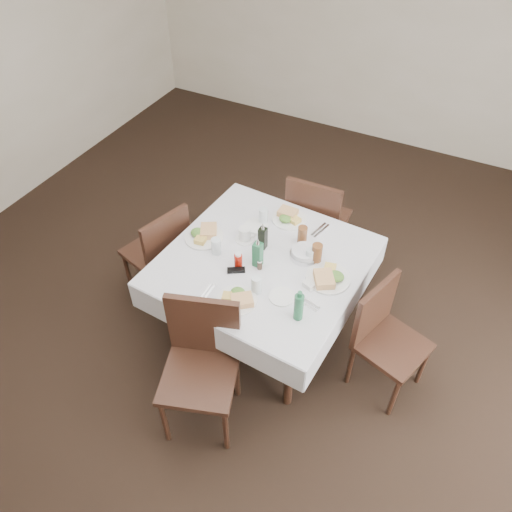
# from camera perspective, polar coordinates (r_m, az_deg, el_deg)

# --- Properties ---
(ground_plane) EXTENTS (7.00, 7.00, 0.00)m
(ground_plane) POSITION_cam_1_polar(r_m,az_deg,el_deg) (3.95, -1.20, -10.26)
(ground_plane) COLOR black
(room_shell) EXTENTS (6.04, 7.04, 2.80)m
(room_shell) POSITION_cam_1_polar(r_m,az_deg,el_deg) (2.75, -1.72, 11.06)
(room_shell) COLOR beige
(room_shell) RESTS_ON ground
(dining_table) EXTENTS (1.43, 1.43, 0.76)m
(dining_table) POSITION_cam_1_polar(r_m,az_deg,el_deg) (3.55, 0.90, -1.31)
(dining_table) COLOR black
(dining_table) RESTS_ON ground
(chair_north) EXTENTS (0.47, 0.47, 0.97)m
(chair_north) POSITION_cam_1_polar(r_m,az_deg,el_deg) (4.19, 6.81, 4.31)
(chair_north) COLOR black
(chair_north) RESTS_ON ground
(chair_south) EXTENTS (0.59, 0.59, 0.98)m
(chair_south) POSITION_cam_1_polar(r_m,az_deg,el_deg) (3.23, -6.22, -11.39)
(chair_south) COLOR black
(chair_south) RESTS_ON ground
(chair_east) EXTENTS (0.53, 0.53, 0.89)m
(chair_east) POSITION_cam_1_polar(r_m,az_deg,el_deg) (3.50, 14.41, -8.42)
(chair_east) COLOR black
(chair_east) RESTS_ON ground
(chair_west) EXTENTS (0.53, 0.53, 0.91)m
(chair_west) POSITION_cam_1_polar(r_m,az_deg,el_deg) (3.99, -10.79, 0.73)
(chair_west) COLOR black
(chair_west) RESTS_ON ground
(meal_north) EXTENTS (0.27, 0.27, 0.06)m
(meal_north) POSITION_cam_1_polar(r_m,az_deg,el_deg) (3.81, 3.75, 4.46)
(meal_north) COLOR white
(meal_north) RESTS_ON dining_table
(meal_south) EXTENTS (0.26, 0.26, 0.06)m
(meal_south) POSITION_cam_1_polar(r_m,az_deg,el_deg) (3.22, -2.09, -4.89)
(meal_south) COLOR white
(meal_south) RESTS_ON dining_table
(meal_east) EXTENTS (0.30, 0.30, 0.07)m
(meal_east) POSITION_cam_1_polar(r_m,az_deg,el_deg) (3.37, 8.27, -2.42)
(meal_east) COLOR white
(meal_east) RESTS_ON dining_table
(meal_west) EXTENTS (0.29, 0.29, 0.06)m
(meal_west) POSITION_cam_1_polar(r_m,az_deg,el_deg) (3.67, -5.96, 2.45)
(meal_west) COLOR white
(meal_west) RESTS_ON dining_table
(side_plate_a) EXTENTS (0.18, 0.18, 0.01)m
(side_plate_a) POSITION_cam_1_polar(r_m,az_deg,el_deg) (3.75, 0.04, 3.46)
(side_plate_a) COLOR white
(side_plate_a) RESTS_ON dining_table
(side_plate_b) EXTENTS (0.17, 0.17, 0.01)m
(side_plate_b) POSITION_cam_1_polar(r_m,az_deg,el_deg) (3.25, 2.95, -4.65)
(side_plate_b) COLOR white
(side_plate_b) RESTS_ON dining_table
(water_n) EXTENTS (0.07, 0.07, 0.13)m
(water_n) POSITION_cam_1_polar(r_m,az_deg,el_deg) (3.75, 0.83, 4.62)
(water_n) COLOR silver
(water_n) RESTS_ON dining_table
(water_s) EXTENTS (0.07, 0.07, 0.13)m
(water_s) POSITION_cam_1_polar(r_m,az_deg,el_deg) (3.24, 0.07, -3.28)
(water_s) COLOR silver
(water_s) RESTS_ON dining_table
(water_e) EXTENTS (0.06, 0.06, 0.11)m
(water_e) POSITION_cam_1_polar(r_m,az_deg,el_deg) (3.46, 6.19, 0.03)
(water_e) COLOR silver
(water_e) RESTS_ON dining_table
(water_w) EXTENTS (0.07, 0.07, 0.13)m
(water_w) POSITION_cam_1_polar(r_m,az_deg,el_deg) (3.51, -4.58, 1.13)
(water_w) COLOR silver
(water_w) RESTS_ON dining_table
(iced_tea_a) EXTENTS (0.07, 0.07, 0.14)m
(iced_tea_a) POSITION_cam_1_polar(r_m,az_deg,el_deg) (3.59, 5.31, 2.40)
(iced_tea_a) COLOR brown
(iced_tea_a) RESTS_ON dining_table
(iced_tea_b) EXTENTS (0.07, 0.07, 0.15)m
(iced_tea_b) POSITION_cam_1_polar(r_m,az_deg,el_deg) (3.45, 6.96, 0.28)
(iced_tea_b) COLOR brown
(iced_tea_b) RESTS_ON dining_table
(bread_basket) EXTENTS (0.20, 0.20, 0.07)m
(bread_basket) POSITION_cam_1_polar(r_m,az_deg,el_deg) (3.51, 5.53, 0.28)
(bread_basket) COLOR silver
(bread_basket) RESTS_ON dining_table
(oil_cruet_dark) EXTENTS (0.05, 0.05, 0.22)m
(oil_cruet_dark) POSITION_cam_1_polar(r_m,az_deg,el_deg) (3.52, 0.78, 2.17)
(oil_cruet_dark) COLOR black
(oil_cruet_dark) RESTS_ON dining_table
(oil_cruet_green) EXTENTS (0.06, 0.06, 0.25)m
(oil_cruet_green) POSITION_cam_1_polar(r_m,az_deg,el_deg) (3.38, 0.20, 0.28)
(oil_cruet_green) COLOR #20653C
(oil_cruet_green) RESTS_ON dining_table
(ketchup_bottle) EXTENTS (0.06, 0.06, 0.12)m
(ketchup_bottle) POSITION_cam_1_polar(r_m,az_deg,el_deg) (3.41, -2.04, -0.49)
(ketchup_bottle) COLOR #A51307
(ketchup_bottle) RESTS_ON dining_table
(salt_shaker) EXTENTS (0.04, 0.04, 0.09)m
(salt_shaker) POSITION_cam_1_polar(r_m,az_deg,el_deg) (3.47, 0.35, 0.20)
(salt_shaker) COLOR white
(salt_shaker) RESTS_ON dining_table
(pepper_shaker) EXTENTS (0.03, 0.03, 0.08)m
(pepper_shaker) POSITION_cam_1_polar(r_m,az_deg,el_deg) (3.40, 0.42, -0.97)
(pepper_shaker) COLOR #3D2C20
(pepper_shaker) RESTS_ON dining_table
(coffee_mug) EXTENTS (0.16, 0.14, 0.10)m
(coffee_mug) POSITION_cam_1_polar(r_m,az_deg,el_deg) (3.61, -1.25, 2.47)
(coffee_mug) COLOR white
(coffee_mug) RESTS_ON dining_table
(sunglasses) EXTENTS (0.13, 0.10, 0.03)m
(sunglasses) POSITION_cam_1_polar(r_m,az_deg,el_deg) (3.40, -2.28, -1.63)
(sunglasses) COLOR black
(sunglasses) RESTS_ON dining_table
(green_bottle) EXTENTS (0.06, 0.06, 0.23)m
(green_bottle) POSITION_cam_1_polar(r_m,az_deg,el_deg) (3.08, 4.90, -5.77)
(green_bottle) COLOR #20653C
(green_bottle) RESTS_ON dining_table
(sugar_caddy) EXTENTS (0.09, 0.07, 0.04)m
(sugar_caddy) POSITION_cam_1_polar(r_m,az_deg,el_deg) (3.31, 6.01, -3.36)
(sugar_caddy) COLOR white
(sugar_caddy) RESTS_ON dining_table
(cutlery_n) EXTENTS (0.09, 0.19, 0.01)m
(cutlery_n) POSITION_cam_1_polar(r_m,az_deg,el_deg) (3.75, 7.34, 2.95)
(cutlery_n) COLOR silver
(cutlery_n) RESTS_ON dining_table
(cutlery_s) EXTENTS (0.04, 0.16, 0.01)m
(cutlery_s) POSITION_cam_1_polar(r_m,az_deg,el_deg) (3.29, -5.63, -4.18)
(cutlery_s) COLOR silver
(cutlery_s) RESTS_ON dining_table
(cutlery_e) EXTENTS (0.19, 0.09, 0.01)m
(cutlery_e) POSITION_cam_1_polar(r_m,az_deg,el_deg) (3.23, 5.82, -5.35)
(cutlery_e) COLOR silver
(cutlery_e) RESTS_ON dining_table
(cutlery_w) EXTENTS (0.16, 0.09, 0.01)m
(cutlery_w) POSITION_cam_1_polar(r_m,az_deg,el_deg) (3.75, -4.84, 3.17)
(cutlery_w) COLOR silver
(cutlery_w) RESTS_ON dining_table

